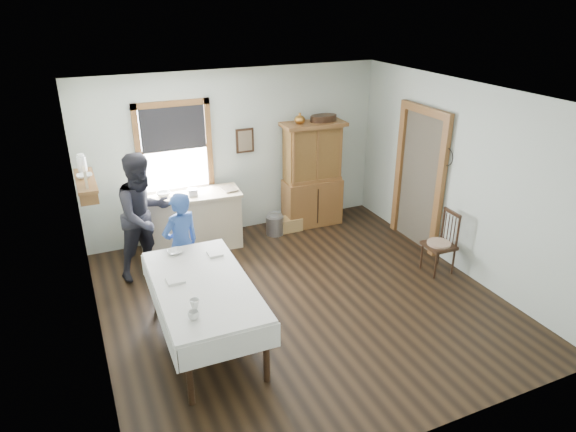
{
  "coord_description": "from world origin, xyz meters",
  "views": [
    {
      "loc": [
        -2.53,
        -5.24,
        3.79
      ],
      "look_at": [
        -0.05,
        0.3,
        1.12
      ],
      "focal_mm": 32.0,
      "sensor_mm": 36.0,
      "label": 1
    }
  ],
  "objects_px": {
    "pail": "(275,225)",
    "woman_blue": "(182,249)",
    "china_hutch": "(313,175)",
    "dining_table": "(205,313)",
    "wicker_basket": "(290,224)",
    "figure_dark": "(145,220)",
    "work_counter": "(190,221)",
    "spindle_chair": "(439,243)"
  },
  "relations": [
    {
      "from": "pail",
      "to": "woman_blue",
      "type": "xyz_separation_m",
      "value": [
        -1.83,
        -1.22,
        0.52
      ]
    },
    {
      "from": "china_hutch",
      "to": "pail",
      "type": "xyz_separation_m",
      "value": [
        -0.77,
        -0.15,
        -0.74
      ]
    },
    {
      "from": "dining_table",
      "to": "pail",
      "type": "relative_size",
      "value": 6.35
    },
    {
      "from": "china_hutch",
      "to": "woman_blue",
      "type": "distance_m",
      "value": 2.95
    },
    {
      "from": "wicker_basket",
      "to": "figure_dark",
      "type": "height_order",
      "value": "figure_dark"
    },
    {
      "from": "work_counter",
      "to": "spindle_chair",
      "type": "height_order",
      "value": "spindle_chair"
    },
    {
      "from": "dining_table",
      "to": "woman_blue",
      "type": "height_order",
      "value": "woman_blue"
    },
    {
      "from": "woman_blue",
      "to": "figure_dark",
      "type": "distance_m",
      "value": 0.85
    },
    {
      "from": "wicker_basket",
      "to": "pail",
      "type": "bearing_deg",
      "value": -171.9
    },
    {
      "from": "china_hutch",
      "to": "spindle_chair",
      "type": "bearing_deg",
      "value": -65.99
    },
    {
      "from": "wicker_basket",
      "to": "woman_blue",
      "type": "relative_size",
      "value": 0.28
    },
    {
      "from": "dining_table",
      "to": "figure_dark",
      "type": "relative_size",
      "value": 1.2
    },
    {
      "from": "china_hutch",
      "to": "pail",
      "type": "distance_m",
      "value": 1.08
    },
    {
      "from": "china_hutch",
      "to": "pail",
      "type": "relative_size",
      "value": 5.67
    },
    {
      "from": "china_hutch",
      "to": "dining_table",
      "type": "xyz_separation_m",
      "value": [
        -2.63,
        -2.53,
        -0.5
      ]
    },
    {
      "from": "woman_blue",
      "to": "spindle_chair",
      "type": "bearing_deg",
      "value": 144.34
    },
    {
      "from": "wicker_basket",
      "to": "woman_blue",
      "type": "xyz_separation_m",
      "value": [
        -2.13,
        -1.27,
        0.57
      ]
    },
    {
      "from": "work_counter",
      "to": "woman_blue",
      "type": "xyz_separation_m",
      "value": [
        -0.42,
        -1.3,
        0.22
      ]
    },
    {
      "from": "spindle_chair",
      "to": "wicker_basket",
      "type": "bearing_deg",
      "value": 124.3
    },
    {
      "from": "work_counter",
      "to": "wicker_basket",
      "type": "height_order",
      "value": "work_counter"
    },
    {
      "from": "dining_table",
      "to": "wicker_basket",
      "type": "xyz_separation_m",
      "value": [
        2.16,
        2.43,
        -0.29
      ]
    },
    {
      "from": "woman_blue",
      "to": "work_counter",
      "type": "bearing_deg",
      "value": -129.22
    },
    {
      "from": "pail",
      "to": "figure_dark",
      "type": "relative_size",
      "value": 0.19
    },
    {
      "from": "woman_blue",
      "to": "wicker_basket",
      "type": "bearing_deg",
      "value": -170.38
    },
    {
      "from": "spindle_chair",
      "to": "wicker_basket",
      "type": "xyz_separation_m",
      "value": [
        -1.38,
        2.17,
        -0.35
      ]
    },
    {
      "from": "china_hutch",
      "to": "figure_dark",
      "type": "distance_m",
      "value": 2.99
    },
    {
      "from": "work_counter",
      "to": "china_hutch",
      "type": "xyz_separation_m",
      "value": [
        2.18,
        0.07,
        0.44
      ]
    },
    {
      "from": "china_hutch",
      "to": "woman_blue",
      "type": "height_order",
      "value": "china_hutch"
    },
    {
      "from": "china_hutch",
      "to": "figure_dark",
      "type": "xyz_separation_m",
      "value": [
        -2.93,
        -0.6,
        -0.06
      ]
    },
    {
      "from": "china_hutch",
      "to": "work_counter",
      "type": "bearing_deg",
      "value": -175.94
    },
    {
      "from": "work_counter",
      "to": "pail",
      "type": "distance_m",
      "value": 1.44
    },
    {
      "from": "china_hutch",
      "to": "woman_blue",
      "type": "bearing_deg",
      "value": -149.97
    },
    {
      "from": "pail",
      "to": "woman_blue",
      "type": "relative_size",
      "value": 0.23
    },
    {
      "from": "work_counter",
      "to": "spindle_chair",
      "type": "relative_size",
      "value": 1.72
    },
    {
      "from": "china_hutch",
      "to": "figure_dark",
      "type": "bearing_deg",
      "value": -166.17
    },
    {
      "from": "china_hutch",
      "to": "dining_table",
      "type": "distance_m",
      "value": 3.69
    },
    {
      "from": "spindle_chair",
      "to": "figure_dark",
      "type": "distance_m",
      "value": 4.2
    },
    {
      "from": "figure_dark",
      "to": "woman_blue",
      "type": "bearing_deg",
      "value": -93.31
    },
    {
      "from": "wicker_basket",
      "to": "figure_dark",
      "type": "distance_m",
      "value": 2.6
    },
    {
      "from": "spindle_chair",
      "to": "wicker_basket",
      "type": "height_order",
      "value": "spindle_chair"
    },
    {
      "from": "work_counter",
      "to": "wicker_basket",
      "type": "bearing_deg",
      "value": 3.73
    },
    {
      "from": "spindle_chair",
      "to": "pail",
      "type": "bearing_deg",
      "value": 130.03
    }
  ]
}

